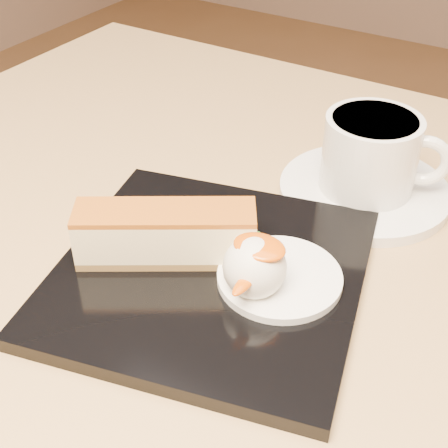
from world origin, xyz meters
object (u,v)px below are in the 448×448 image
Objects in this scene: cheesecake at (166,234)px; coffee_cup at (373,153)px; table at (188,393)px; saucer at (364,191)px; ice_cream_scoop at (255,267)px; dessert_plate at (210,274)px.

cheesecake is 1.22× the size of coffee_cup.
saucer reaches higher than table.
ice_cream_scoop is (0.07, -0.01, 0.19)m from table.
cheesecake is 0.87× the size of saucer.
dessert_plate is at bearing -23.77° from cheesecake.
table is 3.64× the size of dessert_plate.
cheesecake is at bearing -129.67° from table.
saucer is at bearing -180.00° from coffee_cup.
dessert_plate reaches higher than saucer.
dessert_plate is 1.68× the size of cheesecake.
ice_cream_scoop reaches higher than cheesecake.
table is 5.33× the size of saucer.
table is 0.24m from saucer.
table is at bearing 174.42° from dessert_plate.
table is 0.20m from ice_cream_scoop.
dessert_plate is at bearing -125.84° from coffee_cup.
coffee_cup is (0.06, 0.17, 0.04)m from dessert_plate.
saucer is at bearing 71.50° from dessert_plate.
coffee_cup is at bearing 84.08° from ice_cream_scoop.
ice_cream_scoop is at bearing -6.48° from table.
cheesecake reaches higher than table.
coffee_cup is at bearing 29.82° from cheesecake.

